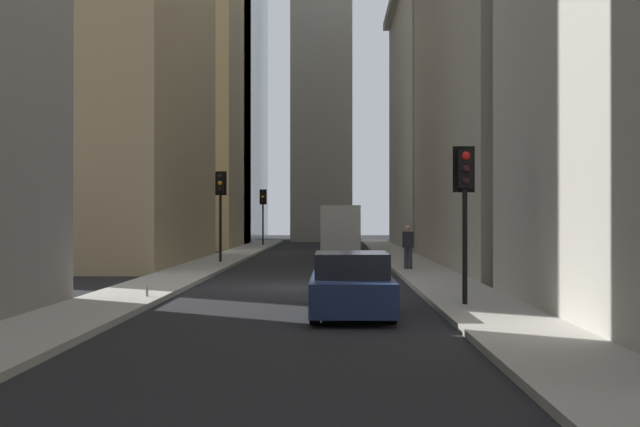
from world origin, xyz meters
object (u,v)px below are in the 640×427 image
(traffic_light_midblock, at_px, (220,195))
(sedan_navy, at_px, (351,286))
(pedestrian, at_px, (408,245))
(discarded_bottle, at_px, (147,292))
(traffic_light_foreground, at_px, (465,188))
(traffic_light_far_junction, at_px, (263,204))
(delivery_truck, at_px, (340,229))

(traffic_light_midblock, bearing_deg, sedan_navy, -162.86)
(pedestrian, bearing_deg, traffic_light_midblock, 59.94)
(sedan_navy, xyz_separation_m, discarded_bottle, (2.74, 5.23, -0.42))
(traffic_light_foreground, bearing_deg, discarded_bottle, 78.65)
(sedan_navy, xyz_separation_m, traffic_light_foreground, (1.15, -2.71, 2.22))
(traffic_light_foreground, xyz_separation_m, traffic_light_far_junction, (37.87, 8.25, 0.23))
(sedan_navy, distance_m, traffic_light_foreground, 3.69)
(sedan_navy, distance_m, discarded_bottle, 5.92)
(pedestrian, height_order, discarded_bottle, pedestrian)
(traffic_light_foreground, relative_size, traffic_light_far_junction, 0.92)
(sedan_navy, relative_size, discarded_bottle, 15.93)
(traffic_light_midblock, height_order, pedestrian, traffic_light_midblock)
(traffic_light_midblock, bearing_deg, pedestrian, -120.06)
(traffic_light_foreground, distance_m, traffic_light_midblock, 18.84)
(traffic_light_far_junction, relative_size, pedestrian, 2.34)
(sedan_navy, bearing_deg, pedestrian, -10.80)
(delivery_truck, bearing_deg, sedan_navy, 180.00)
(traffic_light_midblock, xyz_separation_m, discarded_bottle, (-15.32, -0.34, -2.94))
(sedan_navy, bearing_deg, traffic_light_foreground, -67.07)
(pedestrian, bearing_deg, discarded_bottle, 143.79)
(sedan_navy, xyz_separation_m, traffic_light_midblock, (18.06, 5.57, 2.52))
(delivery_truck, xyz_separation_m, sedan_navy, (-29.23, 0.00, -0.80))
(traffic_light_midblock, distance_m, discarded_bottle, 15.60)
(delivery_truck, xyz_separation_m, traffic_light_midblock, (-11.17, 5.57, 1.73))
(delivery_truck, distance_m, discarded_bottle, 27.03)
(traffic_light_midblock, relative_size, traffic_light_far_junction, 1.02)
(traffic_light_far_junction, xyz_separation_m, discarded_bottle, (-36.28, -0.31, -2.87))
(traffic_light_far_junction, height_order, pedestrian, traffic_light_far_junction)
(traffic_light_far_junction, bearing_deg, delivery_truck, -150.50)
(delivery_truck, xyz_separation_m, discarded_bottle, (-26.49, 5.23, -1.21))
(traffic_light_far_junction, bearing_deg, pedestrian, -162.51)
(delivery_truck, distance_m, traffic_light_foreground, 28.25)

